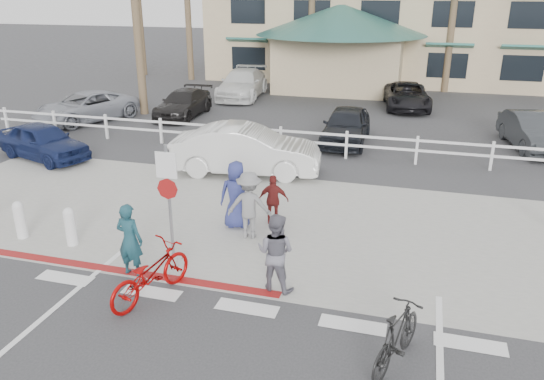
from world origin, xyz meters
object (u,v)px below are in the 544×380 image
(sign_post, at_px, (169,195))
(car_white_sedan, at_px, (246,150))
(bike_red, at_px, (150,274))
(bike_black, at_px, (397,337))
(car_red_compact, at_px, (43,141))

(sign_post, xyz_separation_m, car_white_sedan, (-0.20, 5.85, -0.66))
(bike_red, distance_m, bike_black, 4.75)
(bike_red, distance_m, car_white_sedan, 7.62)
(sign_post, distance_m, car_white_sedan, 5.89)
(bike_red, height_order, car_white_sedan, car_white_sedan)
(bike_red, xyz_separation_m, car_red_compact, (-7.94, 7.11, 0.11))
(bike_red, bearing_deg, car_red_compact, -23.87)
(sign_post, bearing_deg, bike_black, -25.85)
(car_white_sedan, bearing_deg, bike_red, 176.63)
(bike_red, height_order, car_red_compact, car_red_compact)
(car_red_compact, bearing_deg, bike_red, -113.50)
(car_white_sedan, height_order, car_red_compact, car_white_sedan)
(sign_post, height_order, car_white_sedan, sign_post)
(sign_post, relative_size, bike_black, 1.67)
(sign_post, height_order, bike_red, sign_post)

